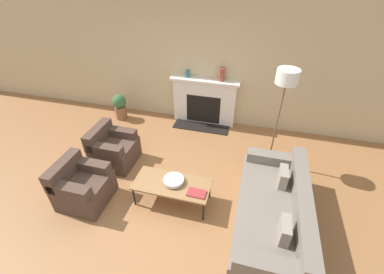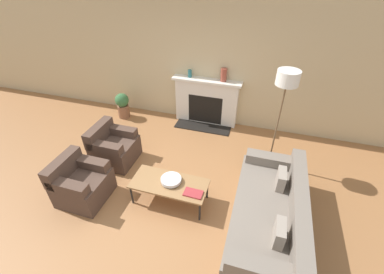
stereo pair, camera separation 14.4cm
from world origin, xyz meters
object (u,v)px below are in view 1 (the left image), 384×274
coffee_table (172,185)px  potted_plant (120,106)px  mantel_vase_center_left (222,74)px  mantel_vase_left (188,74)px  couch (273,212)px  bowl (174,180)px  floor_lamp (285,86)px  book (196,193)px  armchair_far (113,149)px  armchair_near (82,186)px  fireplace (204,102)px

coffee_table → potted_plant: (-2.08, 2.20, -0.03)m
mantel_vase_center_left → potted_plant: 2.58m
mantel_vase_left → mantel_vase_center_left: (0.76, 0.00, 0.06)m
couch → bowl: 1.57m
floor_lamp → mantel_vase_center_left: 1.73m
book → coffee_table: bearing=167.3°
floor_lamp → mantel_vase_left: 2.34m
armchair_far → floor_lamp: (2.93, 0.74, 1.31)m
potted_plant → bowl: bearing=-45.9°
bowl → mantel_vase_left: size_ratio=1.97×
armchair_near → book: size_ratio=2.63×
fireplace → floor_lamp: floor_lamp is taller
couch → coffee_table: couch is taller
fireplace → mantel_vase_center_left: size_ratio=5.50×
couch → armchair_far: 3.08m
book → floor_lamp: size_ratio=0.15×
floor_lamp → mantel_vase_center_left: size_ratio=6.67×
bowl → mantel_vase_left: 2.69m
armchair_near → potted_plant: (-0.66, 2.54, 0.04)m
fireplace → mantel_vase_left: mantel_vase_left is taller
bowl → mantel_vase_center_left: bearing=83.6°
armchair_near → floor_lamp: 3.65m
armchair_near → book: (1.84, 0.24, 0.11)m
coffee_table → floor_lamp: floor_lamp is taller
coffee_table → floor_lamp: size_ratio=0.64×
book → potted_plant: size_ratio=0.46×
couch → mantel_vase_center_left: size_ratio=7.58×
armchair_near → potted_plant: armchair_near is taller
mantel_vase_left → mantel_vase_center_left: bearing=0.0°
armchair_far → book: (1.84, -0.76, 0.11)m
armchair_far → potted_plant: (-0.66, 1.54, 0.04)m
armchair_near → book: armchair_near is taller
mantel_vase_left → mantel_vase_center_left: mantel_vase_center_left is taller
potted_plant → coffee_table: bearing=-46.6°
armchair_near → floor_lamp: bearing=-59.3°
fireplace → armchair_far: bearing=-125.5°
armchair_far → bowl: armchair_far is taller
coffee_table → mantel_vase_center_left: bearing=83.2°
fireplace → book: fireplace is taller
bowl → potted_plant: 3.02m
couch → mantel_vase_left: mantel_vase_left is taller
mantel_vase_left → potted_plant: bearing=-167.0°
mantel_vase_left → potted_plant: (-1.62, -0.38, -0.84)m
mantel_vase_center_left → couch: bearing=-64.1°
bowl → armchair_near: bearing=-165.2°
coffee_table → mantel_vase_left: mantel_vase_left is taller
mantel_vase_left → armchair_far: bearing=-116.6°
armchair_near → book: 1.86m
fireplace → couch: fireplace is taller
fireplace → mantel_vase_left: 0.76m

